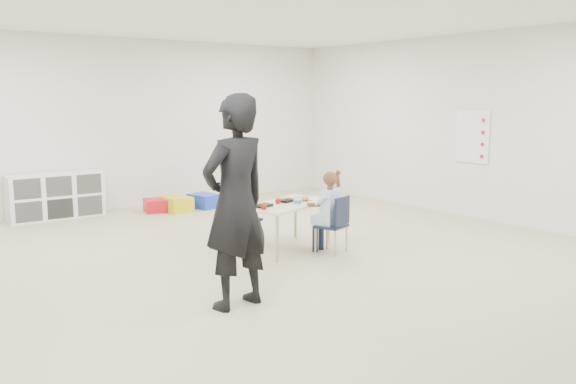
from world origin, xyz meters
TOP-DOWN VIEW (x-y plane):
  - room at (0.00, 0.00)m, footprint 9.00×9.02m
  - table at (0.51, 0.64)m, footprint 1.38×1.00m
  - chair_near at (0.82, 0.19)m, footprint 0.42×0.40m
  - chair_far at (0.19, 1.09)m, footprint 0.42×0.40m
  - child at (0.82, 0.19)m, footprint 0.58×0.58m
  - lunch_tray_near at (0.56, 0.73)m, footprint 0.26×0.22m
  - lunch_tray_far at (0.12, 0.61)m, footprint 0.26×0.22m
  - milk_carton at (0.58, 0.52)m, footprint 0.09×0.09m
  - bread_roll at (0.78, 0.63)m, footprint 0.09×0.09m
  - apple_near at (0.38, 0.66)m, footprint 0.07×0.07m
  - apple_far at (0.03, 0.44)m, footprint 0.07×0.07m
  - cubby_shelf at (-1.20, 4.28)m, footprint 1.40×0.40m
  - rules_poster at (3.98, 0.60)m, footprint 0.02×0.60m
  - adult at (-1.08, -0.75)m, footprint 0.75×0.56m
  - bin_red at (0.25, 3.90)m, footprint 0.42×0.49m
  - bin_yellow at (0.54, 3.74)m, footprint 0.42×0.52m
  - bin_blue at (1.06, 3.76)m, footprint 0.47×0.55m

SIDE VIEW (x-z plane):
  - bin_red at x=0.25m, z-range 0.00..0.20m
  - bin_blue at x=1.06m, z-range 0.00..0.23m
  - bin_yellow at x=0.54m, z-range 0.00..0.24m
  - table at x=0.51m, z-range 0.00..0.58m
  - chair_near at x=0.82m, z-range 0.00..0.69m
  - chair_far at x=0.19m, z-range 0.00..0.69m
  - cubby_shelf at x=-1.20m, z-range 0.00..0.70m
  - child at x=0.82m, z-range 0.00..1.08m
  - lunch_tray_near at x=0.56m, z-range 0.57..0.60m
  - lunch_tray_far at x=0.12m, z-range 0.57..0.60m
  - bread_roll at x=0.78m, z-range 0.57..0.64m
  - apple_near at x=0.38m, z-range 0.57..0.64m
  - apple_far at x=0.03m, z-range 0.57..0.64m
  - milk_carton at x=0.58m, z-range 0.57..0.67m
  - adult at x=-1.08m, z-range 0.00..1.87m
  - rules_poster at x=3.98m, z-range 0.85..1.65m
  - room at x=0.00m, z-range 0.00..2.80m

